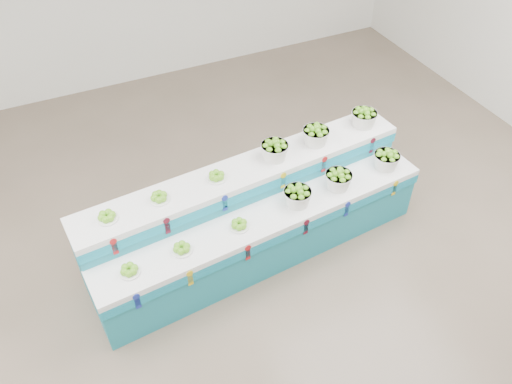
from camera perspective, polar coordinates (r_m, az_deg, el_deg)
ground at (r=5.69m, az=-1.15°, el=-12.10°), size 10.00×10.00×0.00m
display_stand at (r=5.82m, az=-0.00°, el=-2.61°), size 3.93×1.33×1.02m
plate_lower_left at (r=5.12m, az=-13.68°, el=-8.24°), size 0.23×0.23×0.10m
plate_lower_mid at (r=5.20m, az=-8.11°, el=-6.06°), size 0.23×0.23×0.10m
plate_lower_right at (r=5.37m, az=-1.85°, el=-3.52°), size 0.23×0.23×0.10m
basket_lower_left at (r=5.60m, az=4.54°, el=-0.42°), size 0.33×0.33×0.22m
basket_lower_mid at (r=5.85m, az=8.98°, el=1.41°), size 0.33×0.33×0.22m
basket_lower_right at (r=6.23m, az=14.05°, el=3.48°), size 0.33×0.33×0.22m
plate_upper_left at (r=5.23m, az=-15.97°, el=-2.55°), size 0.23×0.23×0.10m
plate_upper_mid at (r=5.31m, az=-10.52°, el=-0.53°), size 0.23×0.23×0.10m
plate_upper_right at (r=5.48m, az=-4.33°, el=1.78°), size 0.23×0.23×0.10m
basket_upper_left at (r=5.70m, az=2.05°, el=4.62°), size 0.33×0.33×0.22m
basket_upper_mid at (r=5.96m, az=6.54°, el=6.21°), size 0.33×0.33×0.22m
basket_upper_right at (r=6.33m, az=11.70°, el=7.99°), size 0.33×0.33×0.22m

